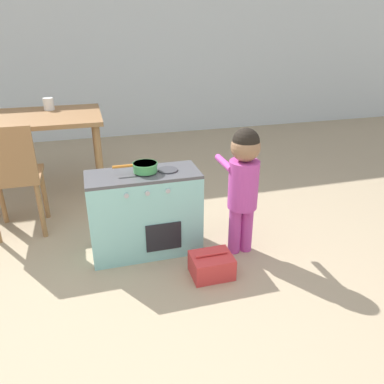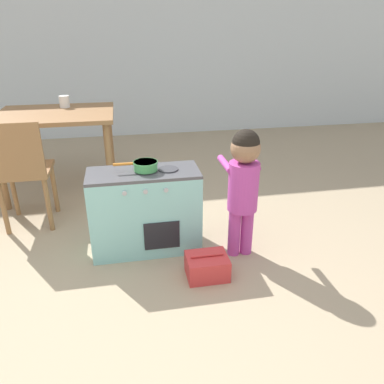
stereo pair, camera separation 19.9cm
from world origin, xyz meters
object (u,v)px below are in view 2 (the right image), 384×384
object	(u,v)px
toy_pot	(145,165)
cup_on_table	(64,102)
play_kitchen	(145,211)
toy_basket	(207,266)
dining_chair_near	(23,171)
dining_table	(57,125)
child_figure	(244,178)

from	to	relation	value
toy_pot	cup_on_table	bearing A→B (deg)	114.80
play_kitchen	toy_basket	size ratio (longest dim) A/B	2.86
dining_chair_near	toy_basket	bearing A→B (deg)	-36.28
dining_table	cup_on_table	size ratio (longest dim) A/B	9.41
toy_basket	dining_table	xyz separation A→B (m)	(-1.00, 1.53, 0.55)
toy_basket	dining_table	bearing A→B (deg)	123.30
child_figure	dining_table	bearing A→B (deg)	134.12
toy_basket	cup_on_table	xyz separation A→B (m)	(-0.94, 1.73, 0.71)
toy_pot	dining_chair_near	size ratio (longest dim) A/B	0.34
dining_table	cup_on_table	xyz separation A→B (m)	(0.06, 0.20, 0.16)
child_figure	cup_on_table	xyz separation A→B (m)	(-1.21, 1.52, 0.23)
child_figure	toy_basket	bearing A→B (deg)	-142.12
toy_basket	dining_table	size ratio (longest dim) A/B	0.25
toy_pot	toy_basket	distance (m)	0.74
child_figure	dining_chair_near	world-z (taller)	child_figure
dining_table	dining_chair_near	bearing A→B (deg)	-104.23
dining_table	cup_on_table	distance (m)	0.26
toy_pot	cup_on_table	xyz separation A→B (m)	(-0.62, 1.34, 0.17)
dining_table	child_figure	bearing A→B (deg)	-45.88
toy_pot	play_kitchen	bearing A→B (deg)	-178.03
child_figure	dining_table	xyz separation A→B (m)	(-1.28, 1.32, 0.07)
cup_on_table	play_kitchen	bearing A→B (deg)	-65.70
toy_pot	toy_basket	size ratio (longest dim) A/B	1.12
play_kitchen	toy_basket	xyz separation A→B (m)	(0.34, -0.39, -0.21)
play_kitchen	cup_on_table	distance (m)	1.55
dining_chair_near	cup_on_table	xyz separation A→B (m)	(0.23, 0.87, 0.32)
child_figure	toy_basket	distance (m)	0.59
child_figure	play_kitchen	bearing A→B (deg)	163.90
toy_basket	dining_table	world-z (taller)	dining_table
play_kitchen	cup_on_table	bearing A→B (deg)	114.30
play_kitchen	dining_chair_near	size ratio (longest dim) A/B	0.86
dining_chair_near	cup_on_table	world-z (taller)	same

